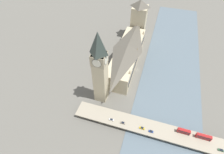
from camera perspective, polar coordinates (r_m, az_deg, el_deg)
ground_plane at (r=209.75m, az=8.30°, el=2.30°), size 600.00×600.00×0.00m
river_water at (r=210.24m, az=18.54°, el=0.06°), size 64.68×360.00×0.30m
parliament_hall at (r=208.47m, az=4.99°, el=7.36°), size 25.23×98.14×27.56m
clock_tower at (r=150.64m, az=-3.99°, el=2.80°), size 12.52×12.52×76.85m
victoria_tower at (r=253.64m, az=8.77°, el=18.13°), size 19.62×19.62×57.01m
road_bridge at (r=162.77m, az=16.86°, el=-16.83°), size 161.37×15.79×4.53m
double_decker_bus_mid at (r=164.17m, az=22.40°, el=-16.05°), size 10.41×2.59×4.85m
double_decker_bus_rear at (r=168.30m, az=27.77°, el=-16.87°), size 11.97×2.55×4.97m
car_northbound_lead at (r=158.43m, az=12.62°, el=-16.94°), size 3.89×1.91×1.37m
car_northbound_tail at (r=171.53m, az=32.03°, el=-19.59°), size 4.23×1.75×1.36m
car_southbound_lead at (r=158.94m, az=3.54°, el=-14.70°), size 4.23×1.77×1.40m
car_southbound_mid at (r=158.37m, az=9.78°, el=-16.11°), size 4.49×1.90×1.47m
car_southbound_tail at (r=160.21m, az=-0.21°, el=-13.75°), size 4.50×1.76×1.35m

